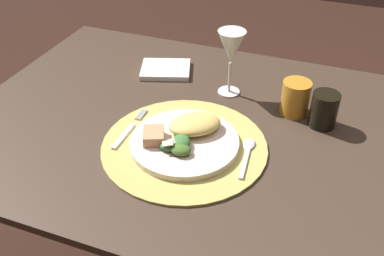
{
  "coord_description": "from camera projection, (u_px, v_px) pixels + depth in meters",
  "views": [
    {
      "loc": [
        0.25,
        -0.84,
        1.35
      ],
      "look_at": [
        -0.04,
        -0.05,
        0.73
      ],
      "focal_mm": 41.22,
      "sensor_mm": 36.0,
      "label": 1
    }
  ],
  "objects": [
    {
      "name": "dining_table",
      "position": [
        212.0,
        182.0,
        1.19
      ],
      "size": [
        1.26,
        0.84,
        0.71
      ],
      "color": "#403125",
      "rests_on": "ground"
    },
    {
      "name": "placemat",
      "position": [
        184.0,
        146.0,
        1.02
      ],
      "size": [
        0.38,
        0.38,
        0.01
      ],
      "primitive_type": "cylinder",
      "color": "tan",
      "rests_on": "dining_table"
    },
    {
      "name": "dinner_plate",
      "position": [
        184.0,
        142.0,
        1.01
      ],
      "size": [
        0.25,
        0.25,
        0.02
      ],
      "primitive_type": "cylinder",
      "color": "silver",
      "rests_on": "placemat"
    },
    {
      "name": "pasta_serving",
      "position": [
        195.0,
        124.0,
        1.03
      ],
      "size": [
        0.15,
        0.14,
        0.03
      ],
      "primitive_type": "ellipsoid",
      "rotation": [
        0.0,
        0.0,
        0.66
      ],
      "color": "#EACC66",
      "rests_on": "dinner_plate"
    },
    {
      "name": "salad_greens",
      "position": [
        178.0,
        145.0,
        0.97
      ],
      "size": [
        0.08,
        0.07,
        0.02
      ],
      "color": "#486C29",
      "rests_on": "dinner_plate"
    },
    {
      "name": "bread_piece",
      "position": [
        154.0,
        136.0,
        1.0
      ],
      "size": [
        0.07,
        0.07,
        0.03
      ],
      "primitive_type": "cube",
      "rotation": [
        0.0,
        0.0,
        1.97
      ],
      "color": "tan",
      "rests_on": "dinner_plate"
    },
    {
      "name": "fork",
      "position": [
        128.0,
        130.0,
        1.06
      ],
      "size": [
        0.01,
        0.17,
        0.0
      ],
      "color": "silver",
      "rests_on": "placemat"
    },
    {
      "name": "spoon",
      "position": [
        248.0,
        151.0,
        0.99
      ],
      "size": [
        0.03,
        0.14,
        0.01
      ],
      "color": "silver",
      "rests_on": "placemat"
    },
    {
      "name": "napkin",
      "position": [
        166.0,
        69.0,
        1.3
      ],
      "size": [
        0.17,
        0.15,
        0.01
      ],
      "primitive_type": "cube",
      "rotation": [
        0.0,
        0.0,
        0.32
      ],
      "color": "silver",
      "rests_on": "dining_table"
    },
    {
      "name": "wine_glass",
      "position": [
        231.0,
        49.0,
        1.14
      ],
      "size": [
        0.07,
        0.07,
        0.18
      ],
      "color": "silver",
      "rests_on": "dining_table"
    },
    {
      "name": "amber_tumbler",
      "position": [
        295.0,
        98.0,
        1.11
      ],
      "size": [
        0.07,
        0.07,
        0.09
      ],
      "primitive_type": "cylinder",
      "color": "#C48327",
      "rests_on": "dining_table"
    },
    {
      "name": "dark_tumbler",
      "position": [
        324.0,
        110.0,
        1.06
      ],
      "size": [
        0.07,
        0.07,
        0.09
      ],
      "primitive_type": "cylinder",
      "color": "black",
      "rests_on": "dining_table"
    }
  ]
}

